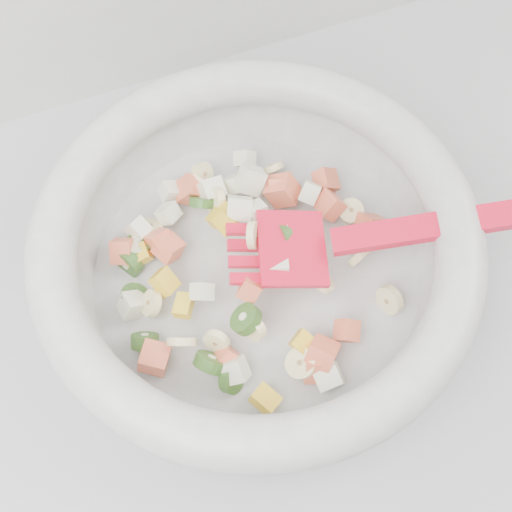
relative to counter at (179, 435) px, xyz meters
name	(u,v)px	position (x,y,z in m)	size (l,w,h in m)	color
counter	(179,435)	(0.00, 0.00, 0.00)	(2.00, 0.60, 0.90)	#A3A4A8
mixing_bowl	(256,250)	(0.13, 0.00, 0.51)	(0.47, 0.38, 0.12)	silver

